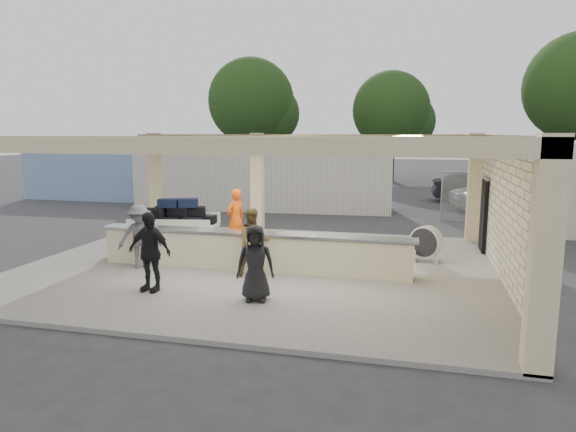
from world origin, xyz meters
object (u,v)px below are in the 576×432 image
(luggage_cart, at_px, (175,220))
(passenger_c, at_px, (140,236))
(passenger_d, at_px, (255,263))
(car_dark, at_px, (480,187))
(baggage_counter, at_px, (252,251))
(baggage_handler, at_px, (236,219))
(container_white, at_px, (263,182))
(drum_fan, at_px, (426,242))
(container_blue, at_px, (125,174))
(passenger_a, at_px, (254,242))
(passenger_b, at_px, (149,252))
(car_white_a, at_px, (506,198))

(luggage_cart, relative_size, passenger_c, 1.65)
(luggage_cart, relative_size, passenger_d, 1.71)
(car_dark, bearing_deg, passenger_c, 146.19)
(baggage_counter, distance_m, baggage_handler, 2.52)
(container_white, bearing_deg, drum_fan, -54.10)
(baggage_handler, xyz_separation_m, container_blue, (-10.03, 10.29, 0.39))
(container_blue, bearing_deg, container_white, -11.12)
(drum_fan, relative_size, baggage_handler, 0.53)
(drum_fan, distance_m, container_white, 11.49)
(passenger_c, bearing_deg, passenger_a, -34.20)
(baggage_handler, bearing_deg, passenger_b, 24.47)
(passenger_a, distance_m, car_white_a, 15.25)
(luggage_cart, relative_size, passenger_b, 1.55)
(luggage_cart, xyz_separation_m, car_dark, (10.37, 13.80, -0.11))
(car_white_a, distance_m, container_white, 11.10)
(car_white_a, bearing_deg, drum_fan, 141.32)
(luggage_cart, bearing_deg, passenger_b, -80.36)
(passenger_c, xyz_separation_m, passenger_d, (3.70, -1.80, -0.03))
(passenger_a, xyz_separation_m, passenger_d, (0.62, -1.80, -0.03))
(drum_fan, distance_m, passenger_a, 4.81)
(passenger_d, bearing_deg, baggage_counter, 96.82)
(car_white_a, xyz_separation_m, container_blue, (-19.18, -0.18, 0.73))
(luggage_cart, xyz_separation_m, passenger_a, (3.39, -2.60, 0.03))
(passenger_c, bearing_deg, luggage_cart, 62.69)
(passenger_c, bearing_deg, container_white, 56.47)
(drum_fan, height_order, passenger_b, passenger_b)
(baggage_handler, xyz_separation_m, passenger_c, (-1.65, -2.67, -0.08))
(drum_fan, bearing_deg, container_white, 157.93)
(drum_fan, xyz_separation_m, passenger_b, (-5.93, -4.23, 0.37))
(passenger_b, bearing_deg, car_dark, 70.50)
(passenger_d, distance_m, container_blue, 19.07)
(baggage_handler, distance_m, passenger_d, 4.91)
(passenger_d, bearing_deg, passenger_a, 96.07)
(passenger_a, relative_size, passenger_c, 1.00)
(passenger_a, bearing_deg, container_white, 70.02)
(car_dark, bearing_deg, luggage_cart, 140.78)
(baggage_handler, bearing_deg, car_dark, 178.37)
(baggage_handler, xyz_separation_m, car_dark, (8.40, 13.74, -0.22))
(passenger_a, height_order, passenger_b, passenger_b)
(luggage_cart, height_order, car_white_a, luggage_cart)
(baggage_counter, height_order, car_dark, car_dark)
(baggage_handler, distance_m, passenger_a, 3.03)
(passenger_c, height_order, car_white_a, passenger_c)
(car_white_a, bearing_deg, passenger_c, 120.73)
(passenger_a, distance_m, passenger_c, 3.08)
(baggage_handler, xyz_separation_m, car_white_a, (9.15, 10.48, -0.35))
(passenger_b, bearing_deg, baggage_handler, 91.08)
(passenger_c, height_order, passenger_d, passenger_c)
(baggage_counter, xyz_separation_m, car_dark, (7.18, 15.91, 0.20))
(drum_fan, bearing_deg, baggage_counter, -126.68)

